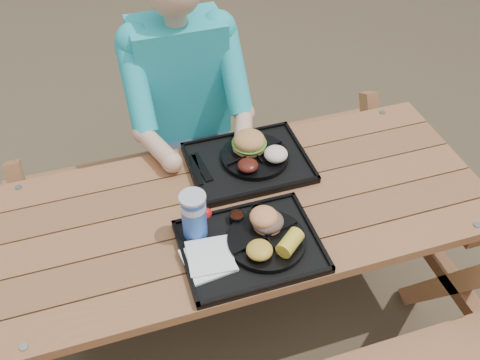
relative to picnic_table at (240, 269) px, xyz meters
name	(u,v)px	position (x,y,z in m)	size (l,w,h in m)	color
ground	(240,318)	(0.00, 0.00, -0.38)	(60.00, 60.00, 0.00)	#999999
picnic_table	(240,269)	(0.00, 0.00, 0.00)	(1.80, 1.49, 0.75)	#999999
tray_near	(250,247)	(-0.03, -0.19, 0.39)	(0.45, 0.35, 0.02)	black
tray_far	(248,163)	(0.10, 0.19, 0.39)	(0.45, 0.35, 0.02)	black
plate_near	(267,240)	(0.03, -0.20, 0.41)	(0.26, 0.26, 0.02)	black
plate_far	(255,156)	(0.13, 0.20, 0.41)	(0.26, 0.26, 0.02)	black
napkin_stack	(208,260)	(-0.18, -0.22, 0.40)	(0.15, 0.15, 0.02)	white
soda_cup	(194,216)	(-0.18, -0.09, 0.48)	(0.08, 0.08, 0.17)	blue
condiment_bbq	(237,218)	(-0.04, -0.08, 0.41)	(0.05, 0.05, 0.03)	black
condiment_mustard	(258,211)	(0.04, -0.07, 0.41)	(0.05, 0.05, 0.03)	gold
sandwich	(268,215)	(0.05, -0.15, 0.47)	(0.10, 0.10, 0.10)	#EB9153
mac_cheese	(259,250)	(-0.02, -0.25, 0.44)	(0.09, 0.09, 0.04)	gold
corn_cob	(290,243)	(0.08, -0.26, 0.44)	(0.09, 0.09, 0.05)	yellow
cutlery_far	(202,167)	(-0.08, 0.22, 0.40)	(0.03, 0.17, 0.01)	black
burger	(249,137)	(0.12, 0.25, 0.47)	(0.13, 0.13, 0.11)	#D58B4B
baked_beans	(248,165)	(0.07, 0.14, 0.43)	(0.08, 0.08, 0.04)	#531810
potato_salad	(276,154)	(0.19, 0.16, 0.44)	(0.09, 0.09, 0.05)	white
diner	(185,122)	(-0.05, 0.67, 0.27)	(0.48, 0.84, 1.28)	teal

